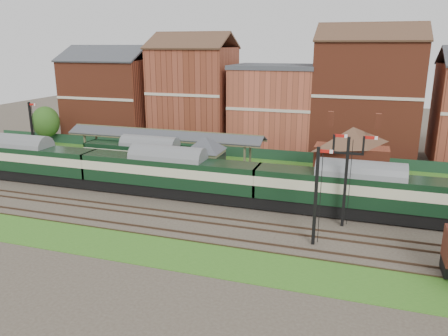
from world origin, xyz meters
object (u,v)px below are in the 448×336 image
(signal_box, at_px, (205,161))
(semaphore_bracket, at_px, (346,176))
(platform_railcar, at_px, (150,156))
(dmu_train, at_px, (168,173))

(signal_box, relative_size, semaphore_bracket, 0.73)
(signal_box, xyz_separation_m, platform_railcar, (-8.37, 3.25, -0.89))
(semaphore_bracket, relative_size, platform_railcar, 0.48)
(semaphore_bracket, bearing_deg, signal_box, 159.08)
(platform_railcar, bearing_deg, semaphore_bracket, -21.03)
(signal_box, bearing_deg, semaphore_bracket, -20.92)
(semaphore_bracket, distance_m, dmu_train, 18.23)
(signal_box, distance_m, platform_railcar, 9.02)
(semaphore_bracket, relative_size, dmu_train, 0.14)
(signal_box, bearing_deg, dmu_train, -131.71)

